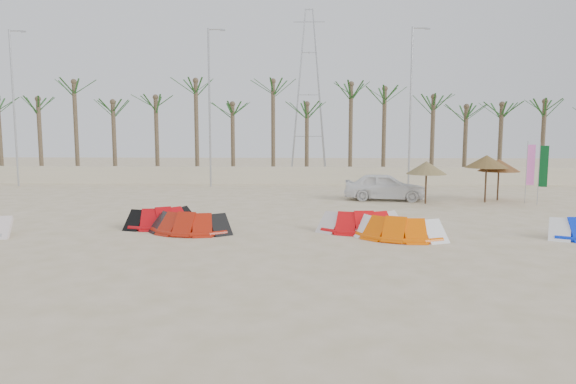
{
  "coord_description": "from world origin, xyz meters",
  "views": [
    {
      "loc": [
        0.77,
        -16.18,
        3.93
      ],
      "look_at": [
        0.0,
        6.0,
        1.3
      ],
      "focal_mm": 32.0,
      "sensor_mm": 36.0,
      "label": 1
    }
  ],
  "objects_px": {
    "kite_red_left": "(165,216)",
    "parasol_mid": "(487,162)",
    "kite_orange": "(396,226)",
    "parasol_right": "(499,165)",
    "parasol_left": "(426,168)",
    "car": "(385,187)",
    "kite_red_mid": "(191,221)",
    "kite_red_right": "(362,220)"
  },
  "relations": [
    {
      "from": "parasol_left",
      "to": "parasol_mid",
      "type": "height_order",
      "value": "parasol_mid"
    },
    {
      "from": "kite_red_right",
      "to": "kite_orange",
      "type": "distance_m",
      "value": 1.71
    },
    {
      "from": "kite_red_right",
      "to": "parasol_left",
      "type": "relative_size",
      "value": 1.51
    },
    {
      "from": "parasol_mid",
      "to": "car",
      "type": "relative_size",
      "value": 0.57
    },
    {
      "from": "parasol_right",
      "to": "car",
      "type": "xyz_separation_m",
      "value": [
        -6.45,
        -0.12,
        -1.23
      ]
    },
    {
      "from": "kite_orange",
      "to": "kite_red_right",
      "type": "bearing_deg",
      "value": 131.57
    },
    {
      "from": "kite_red_mid",
      "to": "car",
      "type": "distance_m",
      "value": 13.27
    },
    {
      "from": "parasol_left",
      "to": "parasol_mid",
      "type": "relative_size",
      "value": 0.88
    },
    {
      "from": "kite_red_left",
      "to": "car",
      "type": "bearing_deg",
      "value": 39.45
    },
    {
      "from": "kite_orange",
      "to": "parasol_left",
      "type": "distance_m",
      "value": 9.65
    },
    {
      "from": "kite_red_left",
      "to": "parasol_left",
      "type": "distance_m",
      "value": 14.36
    },
    {
      "from": "kite_red_mid",
      "to": "kite_orange",
      "type": "xyz_separation_m",
      "value": [
        7.88,
        -0.72,
        0.0
      ]
    },
    {
      "from": "car",
      "to": "kite_red_left",
      "type": "bearing_deg",
      "value": 137.21
    },
    {
      "from": "kite_red_left",
      "to": "kite_red_mid",
      "type": "relative_size",
      "value": 1.0
    },
    {
      "from": "kite_red_left",
      "to": "car",
      "type": "height_order",
      "value": "car"
    },
    {
      "from": "kite_orange",
      "to": "parasol_right",
      "type": "distance_m",
      "value": 13.11
    },
    {
      "from": "parasol_mid",
      "to": "kite_red_left",
      "type": "bearing_deg",
      "value": -153.9
    },
    {
      "from": "parasol_mid",
      "to": "parasol_left",
      "type": "bearing_deg",
      "value": -169.26
    },
    {
      "from": "kite_red_left",
      "to": "car",
      "type": "relative_size",
      "value": 0.75
    },
    {
      "from": "kite_orange",
      "to": "parasol_right",
      "type": "bearing_deg",
      "value": 54.17
    },
    {
      "from": "kite_red_left",
      "to": "kite_red_mid",
      "type": "height_order",
      "value": "same"
    },
    {
      "from": "kite_red_mid",
      "to": "kite_red_right",
      "type": "bearing_deg",
      "value": 4.68
    },
    {
      "from": "kite_red_left",
      "to": "parasol_right",
      "type": "height_order",
      "value": "parasol_right"
    },
    {
      "from": "parasol_left",
      "to": "car",
      "type": "xyz_separation_m",
      "value": [
        -2.0,
        1.45,
        -1.19
      ]
    },
    {
      "from": "kite_red_mid",
      "to": "parasol_right",
      "type": "height_order",
      "value": "parasol_right"
    },
    {
      "from": "kite_red_right",
      "to": "parasol_right",
      "type": "xyz_separation_m",
      "value": [
        8.75,
        9.27,
        1.59
      ]
    },
    {
      "from": "kite_red_mid",
      "to": "parasol_right",
      "type": "bearing_deg",
      "value": 32.38
    },
    {
      "from": "kite_red_left",
      "to": "kite_red_right",
      "type": "height_order",
      "value": "same"
    },
    {
      "from": "parasol_mid",
      "to": "parasol_right",
      "type": "relative_size",
      "value": 1.11
    },
    {
      "from": "kite_red_mid",
      "to": "kite_orange",
      "type": "height_order",
      "value": "same"
    },
    {
      "from": "kite_orange",
      "to": "car",
      "type": "distance_m",
      "value": 10.5
    },
    {
      "from": "kite_orange",
      "to": "parasol_right",
      "type": "height_order",
      "value": "parasol_right"
    },
    {
      "from": "kite_red_left",
      "to": "parasol_mid",
      "type": "xyz_separation_m",
      "value": [
        15.82,
        7.75,
        1.86
      ]
    },
    {
      "from": "parasol_right",
      "to": "kite_red_left",
      "type": "bearing_deg",
      "value": -152.77
    },
    {
      "from": "parasol_left",
      "to": "car",
      "type": "height_order",
      "value": "parasol_left"
    },
    {
      "from": "kite_red_mid",
      "to": "kite_red_right",
      "type": "relative_size",
      "value": 0.98
    },
    {
      "from": "kite_red_right",
      "to": "car",
      "type": "bearing_deg",
      "value": 75.91
    },
    {
      "from": "kite_red_mid",
      "to": "kite_orange",
      "type": "relative_size",
      "value": 0.91
    },
    {
      "from": "kite_red_mid",
      "to": "car",
      "type": "bearing_deg",
      "value": 47.03
    },
    {
      "from": "kite_red_right",
      "to": "parasol_mid",
      "type": "distance_m",
      "value": 11.53
    },
    {
      "from": "kite_red_left",
      "to": "parasol_mid",
      "type": "bearing_deg",
      "value": 26.1
    },
    {
      "from": "kite_red_left",
      "to": "kite_red_mid",
      "type": "bearing_deg",
      "value": -40.68
    }
  ]
}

